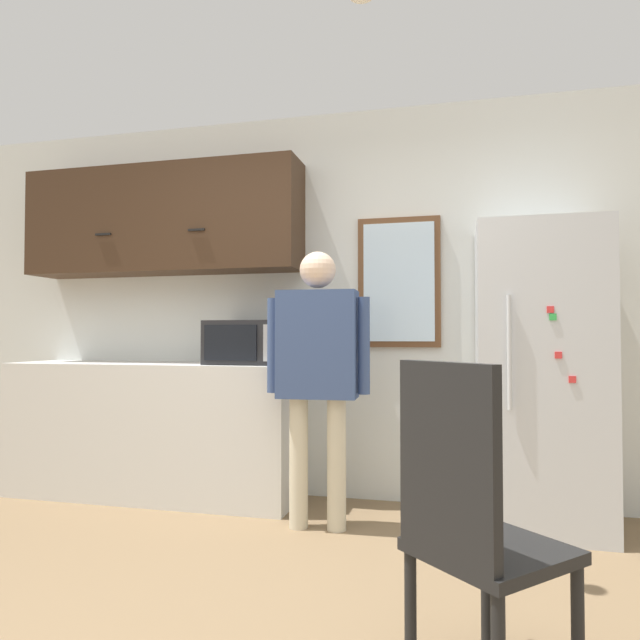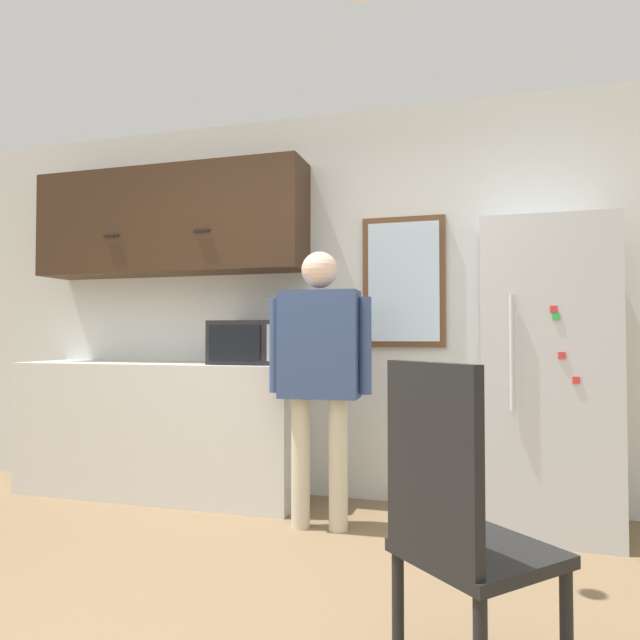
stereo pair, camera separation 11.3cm
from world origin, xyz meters
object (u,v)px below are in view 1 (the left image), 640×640
object	(u,v)px
person	(318,359)
chair	(470,518)
microwave	(248,342)
refrigerator	(540,375)

from	to	relation	value
person	chair	bearing A→B (deg)	-61.91
microwave	person	bearing A→B (deg)	-34.08
person	refrigerator	bearing A→B (deg)	11.71
microwave	refrigerator	xyz separation A→B (m)	(1.85, -0.06, -0.19)
microwave	person	size ratio (longest dim) A/B	0.32
person	refrigerator	xyz separation A→B (m)	(1.27, 0.33, -0.10)
chair	microwave	bearing A→B (deg)	-7.47
chair	person	bearing A→B (deg)	-14.91
microwave	chair	xyz separation A→B (m)	(1.42, -1.78, -0.52)
person	chair	xyz separation A→B (m)	(0.84, -1.39, -0.43)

